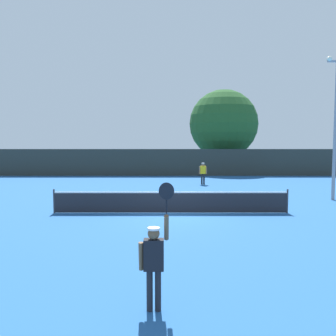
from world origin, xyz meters
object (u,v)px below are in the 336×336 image
object	(u,v)px
tennis_ball	(180,203)
player_receiving	(203,171)
parked_car_near	(142,163)
player_serving	(154,256)
light_pole	(336,119)
parked_car_mid	(263,163)
large_tree	(223,124)

from	to	relation	value
tennis_ball	player_receiving	bearing A→B (deg)	76.17
tennis_ball	parked_car_near	bearing A→B (deg)	99.77
player_serving	player_receiving	size ratio (longest dim) A/B	1.56
player_serving	tennis_ball	xyz separation A→B (m)	(0.89, 11.53, -1.03)
light_pole	parked_car_mid	xyz separation A→B (m)	(1.38, 19.48, -3.60)
player_receiving	tennis_ball	size ratio (longest dim) A/B	23.14
player_serving	parked_car_mid	xyz separation A→B (m)	(10.58, 32.12, -0.29)
player_receiving	large_tree	world-z (taller)	large_tree
player_serving	large_tree	xyz separation A→B (m)	(5.86, 29.83, 3.76)
tennis_ball	light_pole	size ratio (longest dim) A/B	0.01
player_serving	parked_car_near	bearing A→B (deg)	94.62
player_serving	light_pole	bearing A→B (deg)	53.96
player_serving	light_pole	xyz separation A→B (m)	(9.20, 12.64, 3.31)
player_serving	parked_car_near	xyz separation A→B (m)	(-2.54, 31.43, -0.29)
player_receiving	tennis_ball	bearing A→B (deg)	76.17
parked_car_mid	light_pole	bearing A→B (deg)	-88.16
player_receiving	large_tree	xyz separation A→B (m)	(3.07, 10.56, 3.87)
parked_car_mid	player_receiving	bearing A→B (deg)	-115.32
light_pole	large_tree	xyz separation A→B (m)	(-3.33, 17.19, 0.45)
light_pole	large_tree	bearing A→B (deg)	100.98
player_receiving	parked_car_mid	bearing A→B (deg)	-121.22
tennis_ball	parked_car_near	xyz separation A→B (m)	(-3.43, 19.90, 0.74)
player_serving	parked_car_near	world-z (taller)	player_serving
large_tree	parked_car_mid	bearing A→B (deg)	25.86
player_receiving	light_pole	world-z (taller)	light_pole
large_tree	light_pole	bearing A→B (deg)	-79.02
tennis_ball	light_pole	bearing A→B (deg)	7.59
light_pole	parked_car_mid	size ratio (longest dim) A/B	1.75
player_serving	tennis_ball	world-z (taller)	player_serving
parked_car_mid	parked_car_near	bearing A→B (deg)	-171.12
player_receiving	parked_car_near	world-z (taller)	parked_car_near
light_pole	parked_car_near	xyz separation A→B (m)	(-11.74, 18.80, -3.60)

